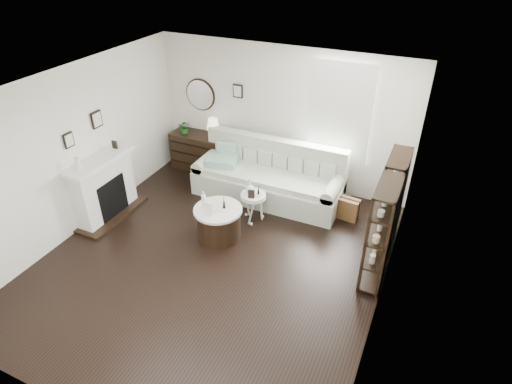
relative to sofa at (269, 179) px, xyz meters
The scene contains 18 objects.
room 1.54m from the sofa, 41.83° to the left, with size 5.50×5.50×5.50m.
fireplace 2.97m from the sofa, 142.90° to the right, with size 0.50×1.40×1.84m.
shelf_unit_far 2.39m from the sofa, 13.20° to the right, with size 0.30×0.80×1.60m.
shelf_unit_near 2.73m from the sofa, 32.15° to the right, with size 0.30×0.80×1.60m.
sofa is the anchor object (origin of this frame).
quilt 0.96m from the sofa, behind, with size 0.55×0.45×0.14m, color #227D5B.
suitcase 1.47m from the sofa, ahead, with size 0.60×0.20×0.40m, color brown.
dresser 1.78m from the sofa, 167.54° to the left, with size 1.19×0.51×0.79m.
table_lamp 1.58m from the sofa, 164.55° to the left, with size 0.26×0.26×0.41m, color #F1E2CB, non-canonical shape.
potted_plant 2.14m from the sofa, behind, with size 0.25×0.22×0.28m, color #1C621D.
drum_table 1.54m from the sofa, 99.86° to the right, with size 0.79×0.79×0.55m.
pedestal_table 0.86m from the sofa, 85.72° to the right, with size 0.44×0.44×0.54m.
eiffel_drum 1.50m from the sofa, 96.83° to the right, with size 0.12×0.12×0.21m, color black, non-canonical shape.
bottle_drum 1.70m from the sofa, 106.09° to the right, with size 0.08×0.08×0.32m, color silver.
card_frame_drum 1.76m from the sofa, 100.53° to the right, with size 0.15×0.01×0.20m, color silver.
eiffel_ped 0.88m from the sofa, 79.62° to the right, with size 0.10×0.10×0.17m, color black, non-canonical shape.
flask_ped 0.89m from the sofa, 90.93° to the right, with size 0.15×0.15×0.28m, color silver, non-canonical shape.
card_frame_ped 1.00m from the sofa, 85.10° to the right, with size 0.11×0.01×0.15m, color black.
Camera 1 is at (2.72, -4.36, 4.47)m, focal length 30.00 mm.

